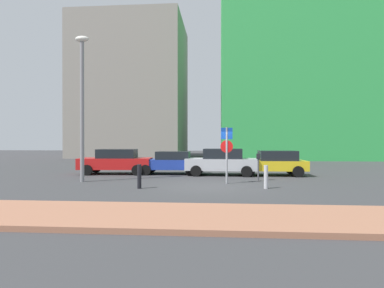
# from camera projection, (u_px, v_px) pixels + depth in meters

# --- Properties ---
(ground_plane) EXTENTS (120.00, 120.00, 0.00)m
(ground_plane) POSITION_uv_depth(u_px,v_px,m) (207.00, 186.00, 14.70)
(ground_plane) COLOR #38383A
(sidewalk_brick) EXTENTS (40.00, 3.03, 0.14)m
(sidewalk_brick) POSITION_uv_depth(u_px,v_px,m) (198.00, 217.00, 8.39)
(sidewalk_brick) COLOR #9E664C
(sidewalk_brick) RESTS_ON ground
(parked_car_red) EXTENTS (4.52, 2.22, 1.56)m
(parked_car_red) POSITION_uv_depth(u_px,v_px,m) (116.00, 161.00, 20.28)
(parked_car_red) COLOR red
(parked_car_red) RESTS_ON ground
(parked_car_blue) EXTENTS (4.03, 2.03, 1.42)m
(parked_car_blue) POSITION_uv_depth(u_px,v_px,m) (171.00, 162.00, 20.26)
(parked_car_blue) COLOR #1E389E
(parked_car_blue) RESTS_ON ground
(parked_car_silver) EXTENTS (4.34, 2.16, 1.60)m
(parked_car_silver) POSITION_uv_depth(u_px,v_px,m) (222.00, 161.00, 19.56)
(parked_car_silver) COLOR #B7BABF
(parked_car_silver) RESTS_ON ground
(parked_car_yellow) EXTENTS (4.07, 2.04, 1.49)m
(parked_car_yellow) POSITION_uv_depth(u_px,v_px,m) (273.00, 163.00, 19.39)
(parked_car_yellow) COLOR gold
(parked_car_yellow) RESTS_ON ground
(parking_sign_post) EXTENTS (0.60, 0.10, 2.72)m
(parking_sign_post) POSITION_uv_depth(u_px,v_px,m) (227.00, 148.00, 15.60)
(parking_sign_post) COLOR gray
(parking_sign_post) RESTS_ON ground
(parking_meter) EXTENTS (0.18, 0.14, 1.41)m
(parking_meter) POSITION_uv_depth(u_px,v_px,m) (258.00, 163.00, 16.75)
(parking_meter) COLOR #4C4C51
(parking_meter) RESTS_ON ground
(street_lamp) EXTENTS (0.70, 0.36, 7.32)m
(street_lamp) POSITION_uv_depth(u_px,v_px,m) (82.00, 97.00, 16.30)
(street_lamp) COLOR gray
(street_lamp) RESTS_ON ground
(traffic_bollard_near) EXTENTS (0.18, 0.18, 1.04)m
(traffic_bollard_near) POSITION_uv_depth(u_px,v_px,m) (139.00, 176.00, 13.95)
(traffic_bollard_near) COLOR black
(traffic_bollard_near) RESTS_ON ground
(traffic_bollard_mid) EXTENTS (0.18, 0.18, 1.00)m
(traffic_bollard_mid) POSITION_uv_depth(u_px,v_px,m) (266.00, 177.00, 13.94)
(traffic_bollard_mid) COLOR #B7B7BC
(traffic_bollard_mid) RESTS_ON ground
(building_colorful_midrise) EXTENTS (19.74, 12.86, 30.63)m
(building_colorful_midrise) POSITION_uv_depth(u_px,v_px,m) (302.00, 34.00, 40.00)
(building_colorful_midrise) COLOR green
(building_colorful_midrise) RESTS_ON ground
(building_under_construction) EXTENTS (13.92, 12.17, 18.15)m
(building_under_construction) POSITION_uv_depth(u_px,v_px,m) (133.00, 90.00, 44.38)
(building_under_construction) COLOR gray
(building_under_construction) RESTS_ON ground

